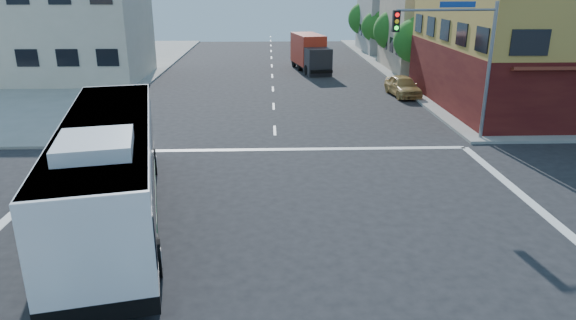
{
  "coord_description": "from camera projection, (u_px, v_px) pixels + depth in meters",
  "views": [
    {
      "loc": [
        -0.28,
        -14.72,
        7.78
      ],
      "look_at": [
        0.37,
        2.99,
        1.69
      ],
      "focal_mm": 32.0,
      "sensor_mm": 36.0,
      "label": 1
    }
  ],
  "objects": [
    {
      "name": "ground",
      "position": [
        280.0,
        240.0,
        16.45
      ],
      "size": [
        120.0,
        120.0,
        0.0
      ],
      "primitive_type": "plane",
      "color": "black",
      "rests_on": "ground"
    },
    {
      "name": "building_east_near",
      "position": [
        454.0,
        21.0,
        47.69
      ],
      "size": [
        12.06,
        10.06,
        9.0
      ],
      "color": "#C1AC93",
      "rests_on": "ground"
    },
    {
      "name": "building_east_far",
      "position": [
        414.0,
        9.0,
        60.75
      ],
      "size": [
        12.06,
        10.06,
        10.0
      ],
      "color": "gray",
      "rests_on": "ground"
    },
    {
      "name": "building_west",
      "position": [
        69.0,
        32.0,
        42.89
      ],
      "size": [
        12.06,
        10.06,
        8.0
      ],
      "color": "beige",
      "rests_on": "ground"
    },
    {
      "name": "signal_mast_ne",
      "position": [
        459.0,
        44.0,
        25.18
      ],
      "size": [
        7.91,
        1.13,
        8.07
      ],
      "color": "gray",
      "rests_on": "ground"
    },
    {
      "name": "street_tree_a",
      "position": [
        417.0,
        38.0,
        42.09
      ],
      "size": [
        3.6,
        3.6,
        5.53
      ],
      "color": "#351F13",
      "rests_on": "ground"
    },
    {
      "name": "street_tree_b",
      "position": [
        394.0,
        28.0,
        49.59
      ],
      "size": [
        3.8,
        3.8,
        5.79
      ],
      "color": "#351F13",
      "rests_on": "ground"
    },
    {
      "name": "street_tree_c",
      "position": [
        378.0,
        25.0,
        57.25
      ],
      "size": [
        3.4,
        3.4,
        5.29
      ],
      "color": "#351F13",
      "rests_on": "ground"
    },
    {
      "name": "street_tree_d",
      "position": [
        365.0,
        17.0,
        64.67
      ],
      "size": [
        4.0,
        4.0,
        6.03
      ],
      "color": "#351F13",
      "rests_on": "ground"
    },
    {
      "name": "transit_bus",
      "position": [
        110.0,
        168.0,
        17.32
      ],
      "size": [
        5.57,
        13.45,
        3.89
      ],
      "rotation": [
        0.0,
        0.0,
        0.22
      ],
      "color": "black",
      "rests_on": "ground"
    },
    {
      "name": "box_truck",
      "position": [
        310.0,
        54.0,
        48.0
      ],
      "size": [
        3.45,
        7.62,
        3.31
      ],
      "rotation": [
        0.0,
        0.0,
        0.19
      ],
      "color": "#232328",
      "rests_on": "ground"
    },
    {
      "name": "parked_car",
      "position": [
        403.0,
        86.0,
        37.38
      ],
      "size": [
        2.13,
        4.48,
        1.48
      ],
      "primitive_type": "imported",
      "rotation": [
        0.0,
        0.0,
        0.09
      ],
      "color": "tan",
      "rests_on": "ground"
    }
  ]
}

